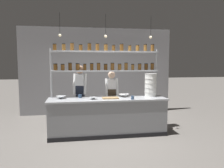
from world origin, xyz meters
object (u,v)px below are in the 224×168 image
(chef_left, at_px, (80,92))
(serving_cup_front, at_px, (133,98))
(spice_shelf_unit, at_px, (105,62))
(chef_center, at_px, (112,96))
(prep_bowl_center_front, at_px, (124,95))
(prep_bowl_center_back, at_px, (61,97))
(container_stack, at_px, (151,85))
(cutting_board, at_px, (110,98))
(serving_cup_by_board, at_px, (80,96))
(prep_bowl_near_left, at_px, (93,98))

(chef_left, distance_m, serving_cup_front, 1.49)
(spice_shelf_unit, bearing_deg, chef_center, 50.17)
(prep_bowl_center_front, distance_m, prep_bowl_center_back, 1.59)
(container_stack, relative_size, serving_cup_front, 7.05)
(chef_left, distance_m, cutting_board, 0.95)
(serving_cup_by_board, bearing_deg, serving_cup_front, -19.76)
(serving_cup_by_board, bearing_deg, cutting_board, -15.65)
(prep_bowl_center_front, xyz_separation_m, serving_cup_front, (0.12, -0.43, 0.01))
(container_stack, height_order, serving_cup_front, container_stack)
(spice_shelf_unit, distance_m, prep_bowl_center_front, 0.99)
(cutting_board, bearing_deg, chef_center, 77.76)
(container_stack, xyz_separation_m, prep_bowl_center_front, (-0.72, 0.00, -0.26))
(chef_center, distance_m, prep_bowl_center_front, 0.49)
(prep_bowl_center_back, bearing_deg, serving_cup_front, -13.42)
(container_stack, distance_m, cutting_board, 1.16)
(cutting_board, bearing_deg, spice_shelf_unit, 100.89)
(spice_shelf_unit, bearing_deg, serving_cup_by_board, -166.94)
(serving_cup_by_board, bearing_deg, container_stack, -0.73)
(spice_shelf_unit, height_order, cutting_board, spice_shelf_unit)
(container_stack, relative_size, prep_bowl_center_back, 2.48)
(prep_bowl_near_left, height_order, serving_cup_front, serving_cup_front)
(chef_left, distance_m, prep_bowl_center_front, 1.19)
(prep_bowl_near_left, bearing_deg, serving_cup_by_board, 139.18)
(prep_bowl_center_back, bearing_deg, prep_bowl_center_front, 0.68)
(prep_bowl_center_front, height_order, serving_cup_front, serving_cup_front)
(prep_bowl_center_back, distance_m, serving_cup_by_board, 0.47)
(chef_left, distance_m, container_stack, 1.89)
(chef_center, bearing_deg, prep_bowl_center_back, -158.28)
(container_stack, xyz_separation_m, serving_cup_by_board, (-1.85, 0.02, -0.26))
(container_stack, xyz_separation_m, prep_bowl_near_left, (-1.53, -0.25, -0.28))
(prep_bowl_center_back, height_order, serving_cup_by_board, serving_cup_by_board)
(spice_shelf_unit, xyz_separation_m, cutting_board, (0.07, -0.36, -0.88))
(spice_shelf_unit, xyz_separation_m, prep_bowl_center_back, (-1.14, -0.19, -0.86))
(chef_center, height_order, prep_bowl_near_left, chef_center)
(spice_shelf_unit, xyz_separation_m, chef_center, (0.20, 0.24, -0.92))
(serving_cup_front, bearing_deg, chef_center, 113.77)
(chef_center, height_order, serving_cup_front, chef_center)
(container_stack, height_order, cutting_board, container_stack)
(prep_bowl_center_front, bearing_deg, prep_bowl_near_left, -162.90)
(prep_bowl_center_back, bearing_deg, chef_left, 42.08)
(prep_bowl_near_left, height_order, prep_bowl_center_front, prep_bowl_center_front)
(spice_shelf_unit, distance_m, container_stack, 1.33)
(prep_bowl_near_left, xyz_separation_m, prep_bowl_center_back, (-0.78, 0.23, 0.01))
(chef_center, xyz_separation_m, container_stack, (0.97, -0.42, 0.33))
(chef_center, xyz_separation_m, prep_bowl_near_left, (-0.56, -0.67, 0.05))
(prep_bowl_center_front, bearing_deg, chef_center, 121.14)
(container_stack, bearing_deg, prep_bowl_center_front, 179.68)
(spice_shelf_unit, xyz_separation_m, serving_cup_front, (0.57, -0.60, -0.85))
(spice_shelf_unit, relative_size, prep_bowl_center_back, 11.62)
(chef_left, xyz_separation_m, prep_bowl_near_left, (0.30, -0.67, -0.06))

